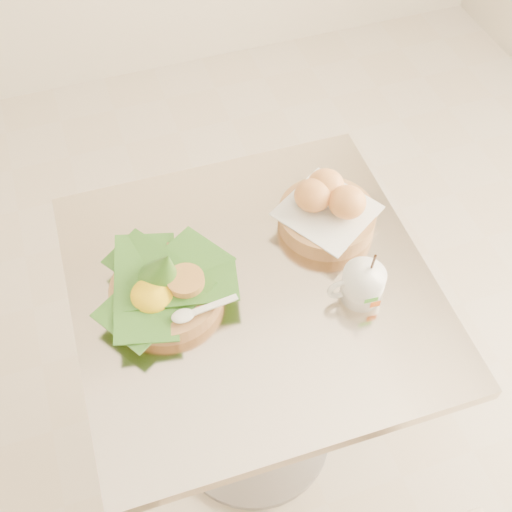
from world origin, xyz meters
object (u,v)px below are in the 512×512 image
object	(u,v)px
cafe_table	(253,341)
rice_basket	(166,287)
coffee_mug	(362,284)
bread_basket	(327,209)

from	to	relation	value
cafe_table	rice_basket	xyz separation A→B (m)	(-0.17, 0.02, 0.26)
cafe_table	rice_basket	distance (m)	0.31
rice_basket	coffee_mug	distance (m)	0.37
rice_basket	coffee_mug	world-z (taller)	coffee_mug
cafe_table	bread_basket	xyz separation A→B (m)	(0.20, 0.10, 0.26)
bread_basket	cafe_table	bearing A→B (deg)	-152.49
cafe_table	coffee_mug	world-z (taller)	coffee_mug
bread_basket	coffee_mug	distance (m)	0.20
bread_basket	coffee_mug	world-z (taller)	coffee_mug
cafe_table	bread_basket	bearing A→B (deg)	27.51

